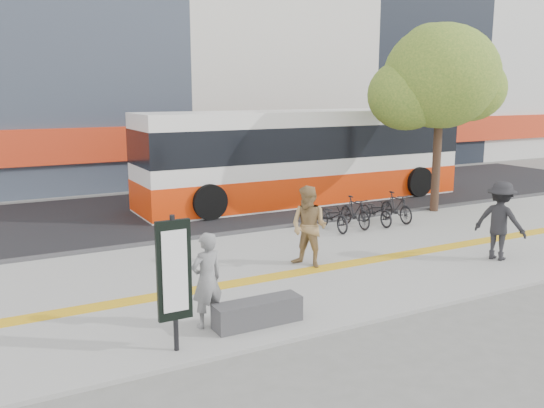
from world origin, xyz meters
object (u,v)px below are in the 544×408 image
bench (258,312)px  street_tree (438,79)px  pedestrian_tan (309,227)px  signboard (174,273)px  bus (305,159)px  pedestrian_dark (500,221)px  seated_woman (207,280)px

bench → street_tree: 12.23m
pedestrian_tan → signboard: bearing=-84.5°
signboard → pedestrian_tan: (4.22, 2.82, -0.34)m
street_tree → pedestrian_tan: (-7.16, -3.51, -3.48)m
pedestrian_tan → bus: bearing=120.8°
street_tree → pedestrian_dark: bearing=-118.0°
bus → pedestrian_dark: size_ratio=6.56×
signboard → seated_woman: 1.13m
signboard → street_tree: street_tree is taller
bus → pedestrian_dark: bus is taller
signboard → bus: 13.15m
pedestrian_tan → pedestrian_dark: bearing=40.7°
bench → signboard: (-1.60, -0.31, 1.06)m
signboard → pedestrian_dark: (8.61, 1.13, -0.33)m
bus → bench: bearing=-125.6°
bench → signboard: size_ratio=0.73×
signboard → seated_woman: signboard is taller
bus → seated_woman: bus is taller
signboard → bus: (8.53, 10.01, 0.27)m
bench → pedestrian_tan: (2.62, 2.51, 0.73)m
bus → pedestrian_tan: 8.40m
bench → bus: (6.93, 9.70, 1.33)m
bench → seated_woman: size_ratio=0.95×
signboard → pedestrian_tan: bearing=33.7°
street_tree → bus: 5.47m
pedestrian_dark → bus: bearing=-19.7°
signboard → pedestrian_tan: signboard is taller
street_tree → pedestrian_dark: size_ratio=3.28×
pedestrian_tan → pedestrian_dark: 4.71m
bench → seated_woman: (-0.80, 0.36, 0.62)m
street_tree → bus: bearing=127.7°
seated_woman → pedestrian_tan: bearing=-160.0°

